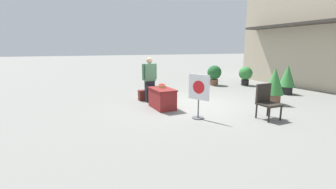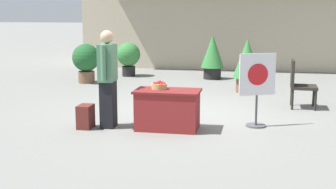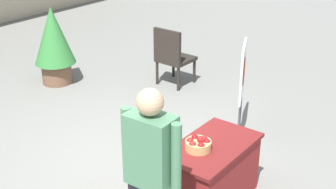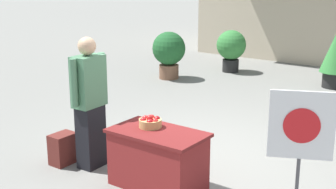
# 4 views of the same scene
# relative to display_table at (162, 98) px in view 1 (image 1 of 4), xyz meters

# --- Properties ---
(ground_plane) EXTENTS (120.00, 120.00, 0.00)m
(ground_plane) POSITION_rel_display_table_xyz_m (-0.02, 1.21, -0.36)
(ground_plane) COLOR slate
(display_table) EXTENTS (1.15, 0.66, 0.71)m
(display_table) POSITION_rel_display_table_xyz_m (0.00, 0.00, 0.00)
(display_table) COLOR maroon
(display_table) RESTS_ON ground_plane
(apple_basket) EXTENTS (0.27, 0.27, 0.16)m
(apple_basket) POSITION_rel_display_table_xyz_m (-0.16, 0.07, 0.41)
(apple_basket) COLOR tan
(apple_basket) RESTS_ON display_table
(person_visitor) EXTENTS (0.28, 0.61, 1.74)m
(person_visitor) POSITION_rel_display_table_xyz_m (-1.08, -0.05, 0.54)
(person_visitor) COLOR black
(person_visitor) RESTS_ON ground_plane
(backpack) EXTENTS (0.24, 0.34, 0.42)m
(backpack) POSITION_rel_display_table_xyz_m (-1.45, -0.21, -0.15)
(backpack) COLOR maroon
(backpack) RESTS_ON ground_plane
(poster_board) EXTENTS (0.64, 0.36, 1.33)m
(poster_board) POSITION_rel_display_table_xyz_m (1.54, 0.50, 0.40)
(poster_board) COLOR #4C4C51
(poster_board) RESTS_ON ground_plane
(patio_chair) EXTENTS (0.56, 0.56, 1.04)m
(patio_chair) POSITION_rel_display_table_xyz_m (2.41, 2.33, 0.21)
(patio_chair) COLOR #28231E
(patio_chair) RESTS_ON ground_plane
(potted_plant_near_right) EXTENTS (0.71, 0.71, 1.38)m
(potted_plant_near_right) POSITION_rel_display_table_xyz_m (1.27, 4.03, 0.41)
(potted_plant_near_right) COLOR brown
(potted_plant_near_right) RESTS_ON ground_plane
(potted_plant_far_right) EXTENTS (0.70, 0.70, 1.34)m
(potted_plant_far_right) POSITION_rel_display_table_xyz_m (0.18, 6.21, 0.38)
(potted_plant_far_right) COLOR black
(potted_plant_far_right) RESTS_ON ground_plane
(potted_plant_far_left) EXTENTS (0.75, 0.75, 1.07)m
(potted_plant_far_left) POSITION_rel_display_table_xyz_m (-2.48, 6.29, 0.27)
(potted_plant_far_left) COLOR black
(potted_plant_far_left) RESTS_ON ground_plane
(potted_plant_near_left) EXTENTS (0.79, 0.79, 1.13)m
(potted_plant_near_left) POSITION_rel_display_table_xyz_m (-3.31, 4.74, 0.30)
(potted_plant_near_left) COLOR brown
(potted_plant_near_left) RESTS_ON ground_plane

